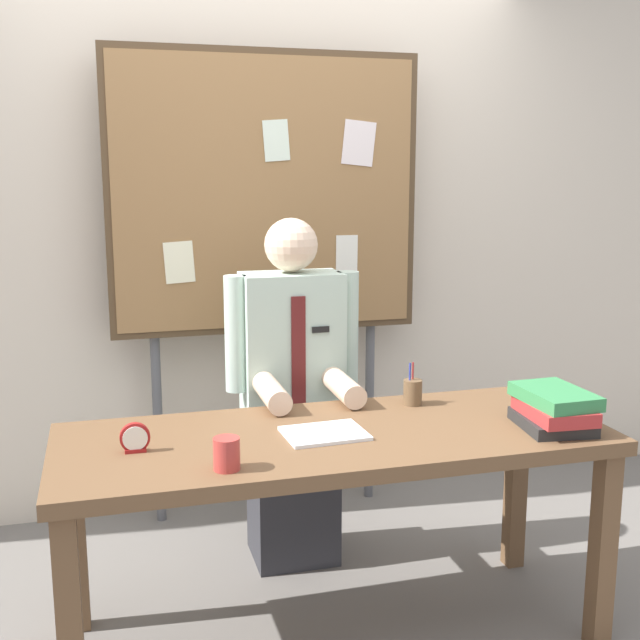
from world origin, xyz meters
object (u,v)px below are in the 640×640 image
object	(u,v)px
desk	(335,458)
bulletin_board	(266,199)
pen_holder	(413,392)
person	(293,405)
book_stack	(554,409)
desk_clock	(135,439)
open_notebook	(325,433)
coffee_mug	(227,454)

from	to	relation	value
desk	bulletin_board	distance (m)	1.36
bulletin_board	pen_holder	world-z (taller)	bulletin_board
person	pen_holder	size ratio (longest dim) A/B	8.96
person	book_stack	world-z (taller)	person
person	bulletin_board	world-z (taller)	bulletin_board
person	desk_clock	distance (m)	0.90
open_notebook	desk_clock	distance (m)	0.61
bulletin_board	book_stack	world-z (taller)	bulletin_board
desk	pen_holder	xyz separation A→B (m)	(0.37, 0.23, 0.14)
desk	desk_clock	xyz separation A→B (m)	(-0.65, -0.01, 0.13)
bulletin_board	desk	bearing A→B (deg)	-90.01
desk_clock	coffee_mug	distance (m)	0.34
book_stack	pen_holder	distance (m)	0.53
person	open_notebook	size ratio (longest dim) A/B	5.39
bulletin_board	open_notebook	world-z (taller)	bulletin_board
bulletin_board	desk_clock	bearing A→B (deg)	-120.84
pen_holder	book_stack	bearing A→B (deg)	-47.18
desk	open_notebook	size ratio (longest dim) A/B	6.94
person	bulletin_board	distance (m)	0.95
desk	open_notebook	distance (m)	0.11
bulletin_board	book_stack	xyz separation A→B (m)	(0.73, -1.24, -0.67)
desk_clock	pen_holder	distance (m)	1.05
desk	book_stack	world-z (taller)	book_stack
desk	coffee_mug	world-z (taller)	coffee_mug
desk	bulletin_board	world-z (taller)	bulletin_board
open_notebook	pen_holder	xyz separation A→B (m)	(0.41, 0.25, 0.04)
desk	person	size ratio (longest dim) A/B	1.29
desk_clock	pen_holder	xyz separation A→B (m)	(1.03, 0.24, 0.01)
person	open_notebook	xyz separation A→B (m)	(-0.04, -0.62, 0.09)
book_stack	coffee_mug	xyz separation A→B (m)	(-1.13, -0.08, -0.02)
open_notebook	bulletin_board	bearing A→B (deg)	87.86
person	bulletin_board	xyz separation A→B (m)	(0.00, 0.48, 0.82)
desk	open_notebook	xyz separation A→B (m)	(-0.04, -0.02, 0.10)
desk_clock	open_notebook	bearing A→B (deg)	-0.75
desk_clock	book_stack	bearing A→B (deg)	-6.11
bulletin_board	desk_clock	world-z (taller)	bulletin_board
book_stack	open_notebook	bearing A→B (deg)	169.70
desk	desk_clock	size ratio (longest dim) A/B	19.74
open_notebook	pen_holder	size ratio (longest dim) A/B	1.66
open_notebook	desk_clock	size ratio (longest dim) A/B	2.84
bulletin_board	coffee_mug	size ratio (longest dim) A/B	21.94
person	open_notebook	distance (m)	0.63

